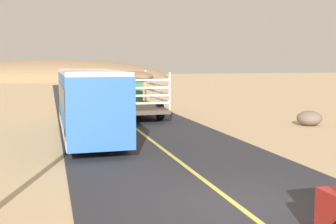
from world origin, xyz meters
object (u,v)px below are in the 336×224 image
car_far (105,92)px  livestock_truck (129,88)px  boulder_mid_field (309,118)px  bus (89,102)px

car_far → livestock_truck: bearing=-88.5°
livestock_truck → car_far: bearing=91.5°
car_far → boulder_mid_field: 22.10m
livestock_truck → bus: size_ratio=0.97×
bus → boulder_mid_field: 12.55m
bus → car_far: 21.03m
livestock_truck → bus: bus is taller
livestock_truck → bus: bearing=-111.3°
livestock_truck → car_far: (-0.29, 11.15, -1.10)m
bus → boulder_mid_field: size_ratio=7.12×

